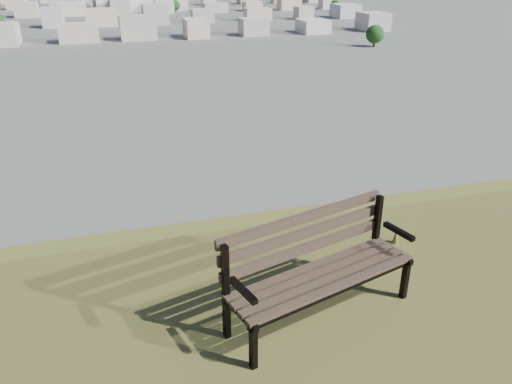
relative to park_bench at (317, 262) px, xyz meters
name	(u,v)px	position (x,y,z in m)	size (l,w,h in m)	color
park_bench	(317,262)	(0.00, 0.00, 0.00)	(1.78, 0.99, 0.89)	#422F26
arena	(140,1)	(21.55, 317.51, -20.30)	(54.21, 27.08, 22.09)	#BBBBB6
city_trees	(52,4)	(-27.49, 316.63, -20.67)	(406.52, 387.20, 9.98)	#331F19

